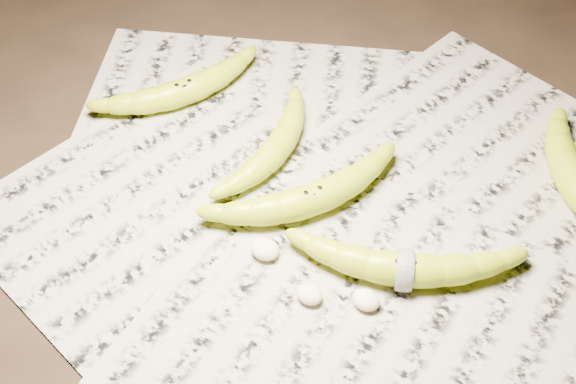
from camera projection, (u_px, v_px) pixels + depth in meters
The scene contains 11 objects.
ground at pixel (302, 224), 0.93m from camera, with size 3.00×3.00×0.00m, color black.
newspaper_patch at pixel (344, 216), 0.94m from camera, with size 0.90×0.70×0.01m, color #A29C8B.
banana_left_a at pixel (183, 90), 1.05m from camera, with size 0.21×0.06×0.04m, color gold, non-canonical shape.
banana_left_b at pixel (277, 146), 0.98m from camera, with size 0.18×0.06×0.03m, color gold, non-canonical shape.
banana_center at pixel (312, 197), 0.92m from camera, with size 0.22×0.06×0.04m, color gold, non-canonical shape.
banana_taped at pixel (404, 268), 0.86m from camera, with size 0.23×0.06×0.04m, color gold, non-canonical shape.
banana_upper_b at pixel (573, 178), 0.94m from camera, with size 0.20×0.06×0.04m, color gold, non-canonical shape.
measuring_tape at pixel (404, 268), 0.86m from camera, with size 0.05×0.05×0.00m, color white.
flesh_chunk_a at pixel (265, 247), 0.89m from camera, with size 0.03×0.03×0.02m, color #FFF3C5.
flesh_chunk_b at pixel (310, 292), 0.85m from camera, with size 0.03×0.02×0.02m, color #FFF3C5.
flesh_chunk_c at pixel (366, 298), 0.85m from camera, with size 0.03×0.03×0.02m, color #FFF3C5.
Camera 1 is at (0.28, -0.51, 0.73)m, focal length 50.00 mm.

